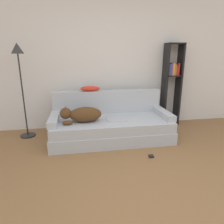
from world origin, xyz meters
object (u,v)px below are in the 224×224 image
object	(u,v)px
throw_pillow	(90,89)
floor_lamp	(20,69)
dog	(82,114)
bookshelf	(172,80)
couch	(111,129)
power_adapter	(151,156)
laptop	(116,119)

from	to	relation	value
throw_pillow	floor_lamp	world-z (taller)	floor_lamp
dog	throw_pillow	size ratio (longest dim) A/B	1.88
floor_lamp	bookshelf	bearing A→B (deg)	4.37
throw_pillow	bookshelf	bearing A→B (deg)	6.83
couch	power_adapter	world-z (taller)	couch
couch	dog	world-z (taller)	dog
couch	throw_pillow	distance (m)	0.85
dog	power_adapter	xyz separation A→B (m)	(0.99, -0.69, -0.50)
couch	power_adapter	distance (m)	0.93
laptop	bookshelf	distance (m)	1.59
dog	throw_pillow	bearing A→B (deg)	69.79
dog	bookshelf	world-z (taller)	bookshelf
throw_pillow	floor_lamp	bearing A→B (deg)	-179.20
laptop	bookshelf	bearing A→B (deg)	31.77
laptop	throw_pillow	bearing A→B (deg)	134.29
dog	laptop	distance (m)	0.60
throw_pillow	bookshelf	world-z (taller)	bookshelf
laptop	floor_lamp	size ratio (longest dim) A/B	0.21
dog	bookshelf	xyz separation A→B (m)	(1.90, 0.69, 0.45)
throw_pillow	power_adapter	xyz separation A→B (m)	(0.81, -1.17, -0.85)
dog	floor_lamp	distance (m)	1.33
bookshelf	floor_lamp	world-z (taller)	bookshelf
dog	bookshelf	bearing A→B (deg)	19.91
dog	floor_lamp	xyz separation A→B (m)	(-1.02, 0.47, 0.73)
laptop	power_adapter	distance (m)	0.88
floor_lamp	power_adapter	distance (m)	2.62
bookshelf	floor_lamp	xyz separation A→B (m)	(-2.92, -0.22, 0.28)
dog	laptop	world-z (taller)	dog
throw_pillow	floor_lamp	xyz separation A→B (m)	(-1.19, -0.02, 0.38)
floor_lamp	power_adapter	bearing A→B (deg)	-30.03
laptop	bookshelf	xyz separation A→B (m)	(1.31, 0.69, 0.57)
dog	floor_lamp	size ratio (longest dim) A/B	0.41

